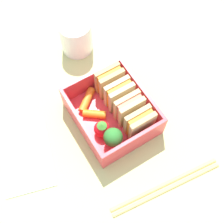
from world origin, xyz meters
TOP-DOWN VIEW (x-y plane):
  - ground_plane at (0.00, 0.00)cm, footprint 120.00×120.00cm
  - bento_tray at (0.00, 0.00)cm, footprint 15.52×13.40cm
  - bento_rim at (0.00, 0.00)cm, footprint 15.52×13.40cm
  - sandwich_left at (-5.14, 2.61)cm, footprint 2.58×5.22cm
  - sandwich_center_left at (-1.71, 2.61)cm, footprint 2.58×5.22cm
  - sandwich_center at (1.71, 2.61)cm, footprint 2.58×5.22cm
  - sandwich_center_right at (5.14, 2.61)cm, footprint 2.58×5.22cm
  - carrot_stick_left at (-5.06, -2.63)cm, footprint 4.40×4.98cm
  - carrot_stick_far_left at (-1.67, -2.89)cm, footprint 3.82×4.35cm
  - strawberry_far_left at (1.98, -3.34)cm, footprint 3.04×3.04cm
  - broccoli_floret at (4.76, -2.70)cm, footprint 3.48×3.48cm
  - chopstick_pair at (16.47, 1.09)cm, footprint 4.06×21.19cm
  - drinking_glass at (-18.35, 2.47)cm, footprint 6.61×6.61cm
  - folded_napkin at (-1.61, -17.63)cm, footprint 15.44×12.38cm

SIDE VIEW (x-z plane):
  - ground_plane at x=0.00cm, z-range -2.00..0.00cm
  - folded_napkin at x=-1.61cm, z-range 0.00..0.40cm
  - chopstick_pair at x=16.47cm, z-range 0.00..0.70cm
  - bento_tray at x=0.00cm, z-range 0.00..1.20cm
  - carrot_stick_left at x=-5.06cm, z-range 1.20..2.67cm
  - carrot_stick_far_left at x=-1.67cm, z-range 1.20..2.68cm
  - strawberry_far_left at x=1.98cm, z-range 1.02..4.66cm
  - bento_rim at x=0.00cm, z-range 1.20..6.09cm
  - drinking_glass at x=-18.35cm, z-range 0.00..7.35cm
  - broccoli_floret at x=4.76cm, z-range 1.54..5.90cm
  - sandwich_left at x=-5.14cm, z-range 1.20..7.54cm
  - sandwich_center_left at x=-1.71cm, z-range 1.20..7.54cm
  - sandwich_center at x=1.71cm, z-range 1.20..7.54cm
  - sandwich_center_right at x=5.14cm, z-range 1.20..7.54cm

